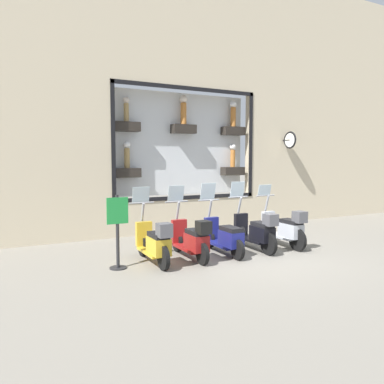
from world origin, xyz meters
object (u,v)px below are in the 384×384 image
Objects in this scene: scooter_navy_2 at (225,237)px; shop_sign_post at (118,229)px; scooter_red_3 at (192,239)px; scooter_black_1 at (257,231)px; scooter_yellow_4 at (155,243)px; scooter_silver_0 at (285,229)px.

shop_sign_post is at bearing 90.00° from scooter_navy_2.
scooter_red_3 is at bearing 93.95° from scooter_navy_2.
scooter_black_1 is at bearing -89.65° from scooter_red_3.
scooter_red_3 is (-0.06, 0.91, 0.04)m from scooter_navy_2.
scooter_black_1 reaches higher than scooter_navy_2.
scooter_yellow_4 is (-0.06, 1.81, 0.05)m from scooter_navy_2.
scooter_silver_0 is at bearing -90.69° from shop_sign_post.
scooter_black_1 is at bearing -93.26° from scooter_navy_2.
scooter_red_3 is 1.00× the size of scooter_yellow_4.
scooter_navy_2 is at bearing -90.00° from shop_sign_post.
scooter_yellow_4 is (0.00, 0.91, 0.01)m from scooter_red_3.
scooter_silver_0 is 1.17× the size of shop_sign_post.
scooter_black_1 reaches higher than shop_sign_post.
scooter_silver_0 is at bearing -91.69° from scooter_navy_2.
scooter_red_3 is (-0.01, 2.72, -0.02)m from scooter_silver_0.
scooter_yellow_4 reaches higher than shop_sign_post.
scooter_black_1 is 3.53m from shop_sign_post.
scooter_black_1 is 1.01× the size of scooter_red_3.
scooter_black_1 is at bearing -90.84° from shop_sign_post.
scooter_yellow_4 is (-0.00, 3.62, -0.01)m from scooter_silver_0.
scooter_navy_2 is 1.81m from scooter_yellow_4.
scooter_navy_2 is (0.05, 0.91, -0.06)m from scooter_black_1.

